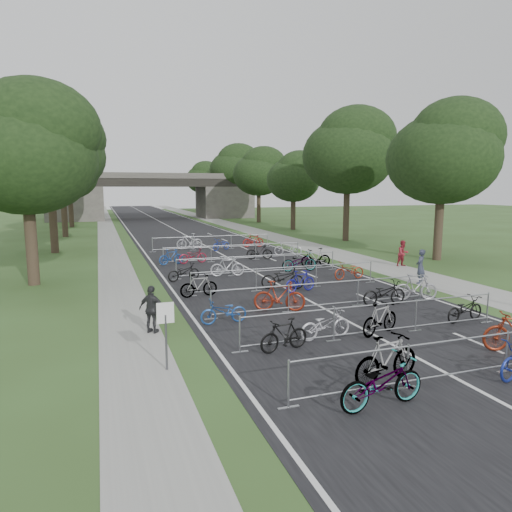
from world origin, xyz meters
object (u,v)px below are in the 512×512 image
at_px(park_sign, 166,323).
at_px(pedestrian_c, 152,310).
at_px(overpass_bridge, 153,196).
at_px(pedestrian_b, 403,254).
at_px(bike_1, 387,359).
at_px(pedestrian_a, 420,267).
at_px(bike_0, 382,383).

height_order(park_sign, pedestrian_c, park_sign).
height_order(overpass_bridge, pedestrian_b, overpass_bridge).
bearing_deg(pedestrian_b, overpass_bridge, 96.93).
distance_m(bike_1, pedestrian_b, 17.91).
relative_size(bike_1, pedestrian_a, 1.17).
bearing_deg(pedestrian_a, overpass_bridge, -116.25).
bearing_deg(overpass_bridge, park_sign, -96.26).
distance_m(bike_1, pedestrian_a, 12.85).
bearing_deg(bike_0, pedestrian_b, -43.31).
distance_m(overpass_bridge, pedestrian_a, 55.52).
height_order(overpass_bridge, bike_1, overpass_bridge).
bearing_deg(bike_1, bike_0, 130.64).
relative_size(overpass_bridge, pedestrian_b, 19.51).
bearing_deg(bike_0, pedestrian_a, -47.10).
bearing_deg(bike_0, park_sign, 43.32).
relative_size(pedestrian_a, pedestrian_c, 1.09).
height_order(park_sign, bike_0, park_sign).
xyz_separation_m(bike_0, bike_1, (0.87, 1.07, 0.04)).
relative_size(overpass_bridge, bike_1, 15.31).
distance_m(park_sign, pedestrian_c, 3.32).
height_order(overpass_bridge, pedestrian_a, overpass_bridge).
bearing_deg(park_sign, pedestrian_a, 27.11).
height_order(bike_0, pedestrian_a, pedestrian_a).
xyz_separation_m(park_sign, pedestrian_b, (16.00, 11.56, -0.47)).
distance_m(park_sign, bike_1, 5.65).
relative_size(pedestrian_b, pedestrian_c, 1.00).
bearing_deg(park_sign, pedestrian_b, 35.84).
xyz_separation_m(bike_1, pedestrian_c, (-4.99, 5.86, 0.19)).
distance_m(park_sign, pedestrian_a, 15.28).
relative_size(park_sign, bike_0, 0.84).
xyz_separation_m(bike_1, pedestrian_a, (8.61, 9.53, 0.25)).
height_order(bike_0, pedestrian_c, pedestrian_c).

